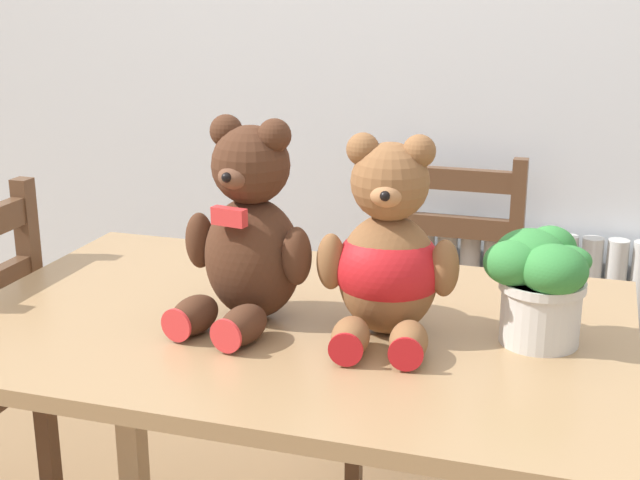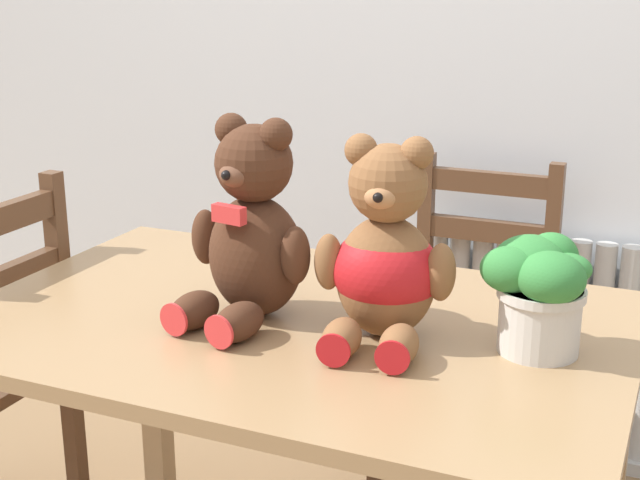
# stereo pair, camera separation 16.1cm
# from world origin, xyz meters

# --- Properties ---
(wall_back) EXTENTS (8.00, 0.04, 2.60)m
(wall_back) POSITION_xyz_m (0.00, 1.51, 1.30)
(wall_back) COLOR silver
(wall_back) RESTS_ON ground_plane
(radiator) EXTENTS (0.82, 0.10, 0.66)m
(radiator) POSITION_xyz_m (0.37, 1.44, 0.30)
(radiator) COLOR beige
(radiator) RESTS_ON ground_plane
(dining_table) EXTENTS (1.25, 0.83, 0.75)m
(dining_table) POSITION_xyz_m (0.00, 0.42, 0.64)
(dining_table) COLOR #9E7A51
(dining_table) RESTS_ON ground_plane
(wooden_chair_behind) EXTENTS (0.40, 0.42, 0.89)m
(wooden_chair_behind) POSITION_xyz_m (0.15, 1.23, 0.44)
(wooden_chair_behind) COLOR brown
(wooden_chair_behind) RESTS_ON ground_plane
(teddy_bear_left) EXTENTS (0.27, 0.29, 0.38)m
(teddy_bear_left) POSITION_xyz_m (-0.07, 0.40, 0.91)
(teddy_bear_left) COLOR #472819
(teddy_bear_left) RESTS_ON dining_table
(teddy_bear_right) EXTENTS (0.26, 0.27, 0.36)m
(teddy_bear_right) POSITION_xyz_m (0.19, 0.40, 0.89)
(teddy_bear_right) COLOR brown
(teddy_bear_right) RESTS_ON dining_table
(potted_plant) EXTENTS (0.18, 0.16, 0.20)m
(potted_plant) POSITION_xyz_m (0.45, 0.44, 0.87)
(potted_plant) COLOR beige
(potted_plant) RESTS_ON dining_table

